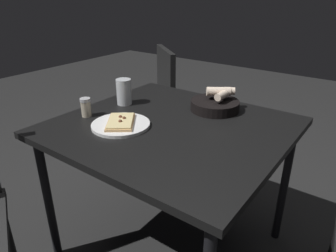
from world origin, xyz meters
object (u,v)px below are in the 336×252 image
object	(u,v)px
bread_basket	(215,103)
beer_glass	(124,93)
dining_table	(171,137)
pizza_plate	(121,124)
pepper_shaker	(86,108)
chair_near	(150,99)

from	to	relation	value
bread_basket	beer_glass	distance (m)	0.47
dining_table	beer_glass	size ratio (longest dim) A/B	7.44
dining_table	pizza_plate	distance (m)	0.23
dining_table	pizza_plate	bearing A→B (deg)	-49.02
dining_table	bread_basket	bearing A→B (deg)	165.55
dining_table	bread_basket	distance (m)	0.30
pizza_plate	pepper_shaker	distance (m)	0.21
pizza_plate	bread_basket	distance (m)	0.48
bread_basket	beer_glass	xyz separation A→B (m)	(0.20, -0.42, 0.03)
chair_near	beer_glass	bearing A→B (deg)	28.31
dining_table	bread_basket	world-z (taller)	bread_basket
pizza_plate	bread_basket	world-z (taller)	bread_basket
pepper_shaker	beer_glass	bearing A→B (deg)	173.49
pizza_plate	chair_near	world-z (taller)	chair_near
dining_table	beer_glass	bearing A→B (deg)	-101.69
bread_basket	chair_near	world-z (taller)	chair_near
pizza_plate	bread_basket	xyz separation A→B (m)	(-0.42, 0.24, 0.02)
bread_basket	chair_near	bearing A→B (deg)	-117.28
pepper_shaker	chair_near	xyz separation A→B (m)	(-0.81, -0.29, -0.24)
bread_basket	beer_glass	world-z (taller)	beer_glass
bread_basket	beer_glass	bearing A→B (deg)	-64.57
beer_glass	chair_near	size ratio (longest dim) A/B	0.15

